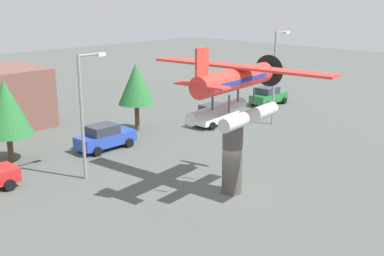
{
  "coord_description": "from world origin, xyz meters",
  "views": [
    {
      "loc": [
        -18.95,
        -15.28,
        10.39
      ],
      "look_at": [
        0.0,
        3.0,
        3.04
      ],
      "focal_mm": 44.87,
      "sensor_mm": 36.0,
      "label": 1
    }
  ],
  "objects_px": {
    "car_mid_blue": "(105,137)",
    "streetlight_primary": "(85,107)",
    "display_pedestal": "(232,157)",
    "tree_east": "(6,108)",
    "floatplane_monument": "(235,88)",
    "tree_center_back": "(136,84)",
    "car_distant_green": "(269,96)",
    "streetlight_secondary": "(276,71)",
    "car_far_white": "(215,114)"
  },
  "relations": [
    {
      "from": "display_pedestal",
      "to": "streetlight_secondary",
      "type": "relative_size",
      "value": 0.54
    },
    {
      "from": "car_distant_green",
      "to": "streetlight_secondary",
      "type": "xyz_separation_m",
      "value": [
        -5.59,
        -4.47,
        3.54
      ]
    },
    {
      "from": "floatplane_monument",
      "to": "streetlight_primary",
      "type": "xyz_separation_m",
      "value": [
        -4.31,
        7.4,
        -1.47
      ]
    },
    {
      "from": "display_pedestal",
      "to": "tree_east",
      "type": "xyz_separation_m",
      "value": [
        -6.03,
        13.35,
        1.52
      ]
    },
    {
      "from": "display_pedestal",
      "to": "floatplane_monument",
      "type": "bearing_deg",
      "value": 6.5
    },
    {
      "from": "display_pedestal",
      "to": "car_distant_green",
      "type": "relative_size",
      "value": 0.97
    },
    {
      "from": "car_mid_blue",
      "to": "streetlight_primary",
      "type": "distance_m",
      "value": 6.37
    },
    {
      "from": "display_pedestal",
      "to": "floatplane_monument",
      "type": "xyz_separation_m",
      "value": [
        0.13,
        0.01,
        3.7
      ]
    },
    {
      "from": "display_pedestal",
      "to": "car_distant_green",
      "type": "bearing_deg",
      "value": 30.12
    },
    {
      "from": "car_mid_blue",
      "to": "streetlight_primary",
      "type": "height_order",
      "value": "streetlight_primary"
    },
    {
      "from": "car_mid_blue",
      "to": "car_far_white",
      "type": "xyz_separation_m",
      "value": [
        10.11,
        -1.24,
        0.0
      ]
    },
    {
      "from": "streetlight_secondary",
      "to": "car_distant_green",
      "type": "bearing_deg",
      "value": 38.65
    },
    {
      "from": "tree_east",
      "to": "tree_center_back",
      "type": "bearing_deg",
      "value": -1.05
    },
    {
      "from": "display_pedestal",
      "to": "tree_east",
      "type": "height_order",
      "value": "tree_east"
    },
    {
      "from": "car_distant_green",
      "to": "streetlight_primary",
      "type": "xyz_separation_m",
      "value": [
        -23.31,
        -3.69,
        3.37
      ]
    },
    {
      "from": "floatplane_monument",
      "to": "car_mid_blue",
      "type": "height_order",
      "value": "floatplane_monument"
    },
    {
      "from": "car_mid_blue",
      "to": "tree_center_back",
      "type": "xyz_separation_m",
      "value": [
        4.58,
        2.02,
        2.84
      ]
    },
    {
      "from": "floatplane_monument",
      "to": "tree_center_back",
      "type": "height_order",
      "value": "floatplane_monument"
    },
    {
      "from": "car_mid_blue",
      "to": "car_distant_green",
      "type": "distance_m",
      "value": 19.4
    },
    {
      "from": "streetlight_secondary",
      "to": "car_far_white",
      "type": "bearing_deg",
      "value": 138.46
    },
    {
      "from": "streetlight_primary",
      "to": "streetlight_secondary",
      "type": "relative_size",
      "value": 0.96
    },
    {
      "from": "car_far_white",
      "to": "car_distant_green",
      "type": "relative_size",
      "value": 1.0
    },
    {
      "from": "floatplane_monument",
      "to": "tree_east",
      "type": "height_order",
      "value": "floatplane_monument"
    },
    {
      "from": "car_far_white",
      "to": "car_distant_green",
      "type": "distance_m",
      "value": 9.36
    },
    {
      "from": "car_mid_blue",
      "to": "tree_center_back",
      "type": "bearing_deg",
      "value": 23.83
    },
    {
      "from": "car_far_white",
      "to": "tree_east",
      "type": "relative_size",
      "value": 0.79
    },
    {
      "from": "car_far_white",
      "to": "streetlight_primary",
      "type": "bearing_deg",
      "value": -169.95
    },
    {
      "from": "streetlight_primary",
      "to": "display_pedestal",
      "type": "bearing_deg",
      "value": -60.6
    },
    {
      "from": "tree_east",
      "to": "tree_center_back",
      "type": "height_order",
      "value": "tree_center_back"
    },
    {
      "from": "tree_east",
      "to": "car_mid_blue",
      "type": "bearing_deg",
      "value": -20.97
    },
    {
      "from": "floatplane_monument",
      "to": "car_distant_green",
      "type": "height_order",
      "value": "floatplane_monument"
    },
    {
      "from": "streetlight_secondary",
      "to": "tree_east",
      "type": "xyz_separation_m",
      "value": [
        -19.57,
        6.72,
        -0.87
      ]
    },
    {
      "from": "car_far_white",
      "to": "tree_center_back",
      "type": "bearing_deg",
      "value": 149.53
    },
    {
      "from": "car_far_white",
      "to": "floatplane_monument",
      "type": "bearing_deg",
      "value": -134.51
    },
    {
      "from": "tree_east",
      "to": "car_distant_green",
      "type": "bearing_deg",
      "value": -5.1
    },
    {
      "from": "car_distant_green",
      "to": "tree_center_back",
      "type": "distance_m",
      "value": 15.23
    },
    {
      "from": "floatplane_monument",
      "to": "tree_center_back",
      "type": "xyz_separation_m",
      "value": [
        4.18,
        13.14,
        -2.01
      ]
    },
    {
      "from": "car_mid_blue",
      "to": "streetlight_secondary",
      "type": "bearing_deg",
      "value": -18.09
    },
    {
      "from": "car_distant_green",
      "to": "tree_center_back",
      "type": "xyz_separation_m",
      "value": [
        -14.82,
        2.05,
        2.84
      ]
    },
    {
      "from": "car_distant_green",
      "to": "streetlight_primary",
      "type": "relative_size",
      "value": 0.58
    },
    {
      "from": "floatplane_monument",
      "to": "streetlight_secondary",
      "type": "height_order",
      "value": "floatplane_monument"
    },
    {
      "from": "display_pedestal",
      "to": "car_distant_green",
      "type": "height_order",
      "value": "display_pedestal"
    },
    {
      "from": "streetlight_primary",
      "to": "tree_east",
      "type": "height_order",
      "value": "streetlight_primary"
    },
    {
      "from": "display_pedestal",
      "to": "car_distant_green",
      "type": "distance_m",
      "value": 22.15
    },
    {
      "from": "streetlight_primary",
      "to": "tree_center_back",
      "type": "bearing_deg",
      "value": 34.08
    },
    {
      "from": "car_far_white",
      "to": "streetlight_primary",
      "type": "xyz_separation_m",
      "value": [
        -14.03,
        -2.49,
        3.37
      ]
    },
    {
      "from": "car_mid_blue",
      "to": "streetlight_secondary",
      "type": "distance_m",
      "value": 14.95
    },
    {
      "from": "floatplane_monument",
      "to": "tree_center_back",
      "type": "relative_size",
      "value": 1.97
    },
    {
      "from": "tree_center_back",
      "to": "tree_east",
      "type": "bearing_deg",
      "value": 178.95
    },
    {
      "from": "streetlight_secondary",
      "to": "tree_east",
      "type": "distance_m",
      "value": 20.71
    }
  ]
}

